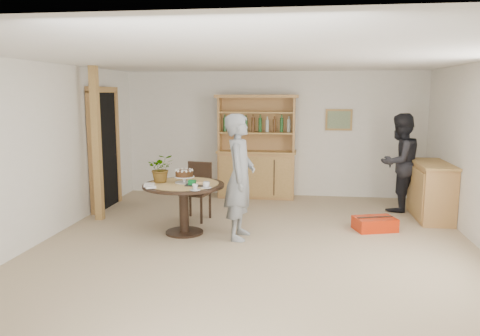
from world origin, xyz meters
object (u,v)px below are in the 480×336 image
(hutch, at_px, (257,163))
(red_suitcase, at_px, (375,224))
(dining_chair, at_px, (197,187))
(dining_table, at_px, (184,194))
(teen_boy, at_px, (240,177))
(adult_person, at_px, (399,163))
(sideboard, at_px, (431,191))

(hutch, relative_size, red_suitcase, 2.95)
(hutch, bearing_deg, dining_chair, -114.11)
(dining_table, height_order, teen_boy, teen_boy)
(hutch, xyz_separation_m, adult_person, (2.60, -0.76, 0.17))
(red_suitcase, bearing_deg, dining_chair, 157.18)
(red_suitcase, bearing_deg, adult_person, 49.12)
(hutch, distance_m, dining_table, 2.74)
(dining_chair, distance_m, teen_boy, 1.30)
(dining_table, height_order, red_suitcase, dining_table)
(dining_table, distance_m, teen_boy, 0.90)
(teen_boy, bearing_deg, sideboard, -61.07)
(sideboard, bearing_deg, adult_person, 132.68)
(sideboard, relative_size, adult_person, 0.73)
(hutch, height_order, adult_person, hutch)
(adult_person, height_order, red_suitcase, adult_person)
(sideboard, xyz_separation_m, dining_table, (-3.86, -1.37, 0.13))
(teen_boy, bearing_deg, dining_chair, 44.76)
(teen_boy, xyz_separation_m, red_suitcase, (1.99, 0.65, -0.79))
(hutch, xyz_separation_m, sideboard, (3.04, -1.24, -0.22))
(teen_boy, relative_size, red_suitcase, 2.59)
(dining_chair, bearing_deg, dining_table, -79.92)
(dining_chair, relative_size, adult_person, 0.55)
(dining_table, relative_size, dining_chair, 1.27)
(hutch, distance_m, dining_chair, 1.96)
(dining_table, xyz_separation_m, red_suitcase, (2.84, 0.55, -0.50))
(dining_chair, bearing_deg, teen_boy, -36.89)
(hutch, bearing_deg, adult_person, -16.38)
(sideboard, distance_m, teen_boy, 3.37)
(hutch, xyz_separation_m, dining_table, (-0.82, -2.62, -0.08))
(dining_chair, distance_m, red_suitcase, 2.87)
(sideboard, relative_size, dining_table, 1.05)
(dining_chair, bearing_deg, adult_person, 27.89)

